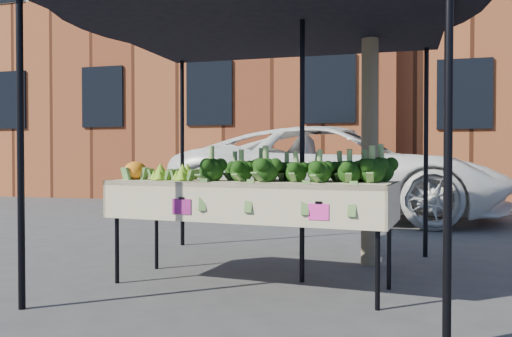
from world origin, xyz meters
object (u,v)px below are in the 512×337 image
at_px(canopy, 266,128).
at_px(vehicle, 338,53).
at_px(table, 250,234).
at_px(street_tree, 370,25).

height_order(canopy, vehicle, vehicle).
xyz_separation_m(table, canopy, (0.05, 0.36, 0.92)).
bearing_deg(canopy, table, -98.01).
bearing_deg(table, canopy, 81.99).
bearing_deg(street_tree, canopy, -136.91).
relative_size(table, canopy, 0.78).
distance_m(table, street_tree, 2.49).
bearing_deg(street_tree, vehicle, 100.86).
height_order(table, vehicle, vehicle).
height_order(vehicle, street_tree, vehicle).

